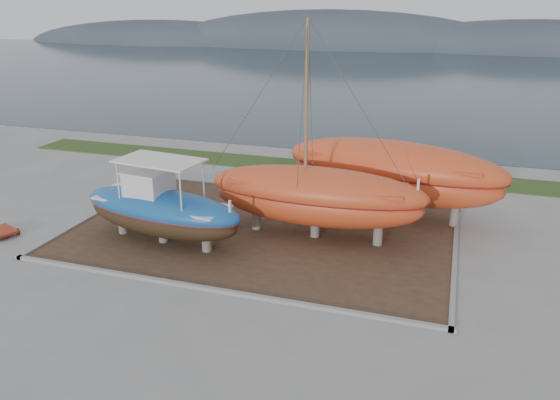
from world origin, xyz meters
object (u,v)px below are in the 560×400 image
(white_dinghy, at_px, (137,197))
(red_trailer, at_px, (3,232))
(blue_caique, at_px, (161,201))
(orange_sailboat, at_px, (317,134))
(orange_bare_hull, at_px, (391,179))

(white_dinghy, bearing_deg, red_trailer, -110.01)
(blue_caique, xyz_separation_m, orange_sailboat, (6.61, 2.77, 3.00))
(orange_sailboat, height_order, red_trailer, orange_sailboat)
(orange_bare_hull, bearing_deg, blue_caique, -133.65)
(white_dinghy, bearing_deg, orange_sailboat, 14.07)
(white_dinghy, xyz_separation_m, orange_bare_hull, (13.21, 3.31, 1.31))
(blue_caique, relative_size, white_dinghy, 2.06)
(white_dinghy, relative_size, orange_sailboat, 0.39)
(orange_sailboat, bearing_deg, red_trailer, -162.44)
(orange_sailboat, bearing_deg, blue_caique, -156.82)
(white_dinghy, bearing_deg, blue_caique, -26.21)
(orange_sailboat, bearing_deg, white_dinghy, 175.88)
(orange_sailboat, distance_m, orange_bare_hull, 5.95)
(white_dinghy, xyz_separation_m, orange_sailboat, (10.21, -0.81, 4.39))
(orange_sailboat, height_order, orange_bare_hull, orange_sailboat)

